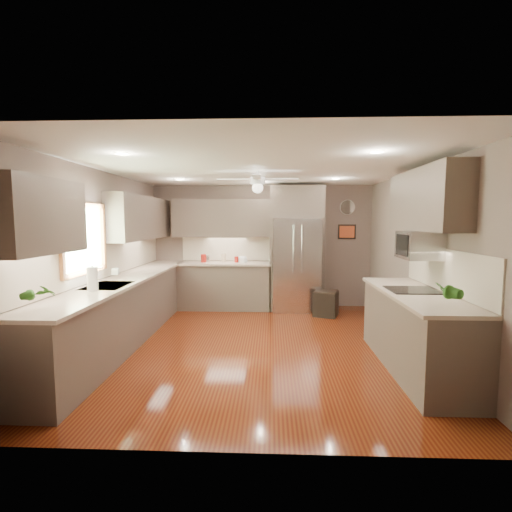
# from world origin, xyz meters

# --- Properties ---
(floor) EXTENTS (5.00, 5.00, 0.00)m
(floor) POSITION_xyz_m (0.00, 0.00, 0.00)
(floor) COLOR #481409
(floor) RESTS_ON ground
(ceiling) EXTENTS (5.00, 5.00, 0.00)m
(ceiling) POSITION_xyz_m (0.00, 0.00, 2.50)
(ceiling) COLOR white
(ceiling) RESTS_ON ground
(wall_back) EXTENTS (4.50, 0.00, 4.50)m
(wall_back) POSITION_xyz_m (0.00, 2.50, 1.25)
(wall_back) COLOR #6B5A52
(wall_back) RESTS_ON ground
(wall_front) EXTENTS (4.50, 0.00, 4.50)m
(wall_front) POSITION_xyz_m (0.00, -2.50, 1.25)
(wall_front) COLOR #6B5A52
(wall_front) RESTS_ON ground
(wall_left) EXTENTS (0.00, 5.00, 5.00)m
(wall_left) POSITION_xyz_m (-2.25, 0.00, 1.25)
(wall_left) COLOR #6B5A52
(wall_left) RESTS_ON ground
(wall_right) EXTENTS (0.00, 5.00, 5.00)m
(wall_right) POSITION_xyz_m (2.25, 0.00, 1.25)
(wall_right) COLOR #6B5A52
(wall_right) RESTS_ON ground
(canister_a) EXTENTS (0.11, 0.11, 0.17)m
(canister_a) POSITION_xyz_m (-1.17, 2.20, 1.02)
(canister_a) COLOR maroon
(canister_a) RESTS_ON back_run
(canister_b) EXTENTS (0.09, 0.09, 0.13)m
(canister_b) POSITION_xyz_m (-1.09, 2.24, 1.01)
(canister_b) COLOR silver
(canister_b) RESTS_ON back_run
(canister_c) EXTENTS (0.10, 0.10, 0.16)m
(canister_c) POSITION_xyz_m (-0.76, 2.25, 1.03)
(canister_c) COLOR #C4B093
(canister_c) RESTS_ON back_run
(canister_d) EXTENTS (0.10, 0.10, 0.12)m
(canister_d) POSITION_xyz_m (-0.50, 2.20, 1.00)
(canister_d) COLOR maroon
(canister_d) RESTS_ON back_run
(soap_bottle) EXTENTS (0.11, 0.11, 0.20)m
(soap_bottle) POSITION_xyz_m (-2.08, 0.13, 1.04)
(soap_bottle) COLOR white
(soap_bottle) RESTS_ON left_run
(potted_plant_left) EXTENTS (0.21, 0.18, 0.33)m
(potted_plant_left) POSITION_xyz_m (-1.95, -1.87, 1.11)
(potted_plant_left) COLOR #275B1A
(potted_plant_left) RESTS_ON left_run
(potted_plant_right) EXTENTS (0.22, 0.20, 0.32)m
(potted_plant_right) POSITION_xyz_m (1.92, -1.57, 1.10)
(potted_plant_right) COLOR #275B1A
(potted_plant_right) RESTS_ON right_run
(bowl) EXTENTS (0.27, 0.27, 0.05)m
(bowl) POSITION_xyz_m (-0.37, 2.19, 0.97)
(bowl) COLOR #C4B093
(bowl) RESTS_ON back_run
(left_run) EXTENTS (0.65, 4.70, 1.45)m
(left_run) POSITION_xyz_m (-1.95, 0.15, 0.48)
(left_run) COLOR #4A3C36
(left_run) RESTS_ON ground
(back_run) EXTENTS (1.85, 0.65, 1.45)m
(back_run) POSITION_xyz_m (-0.72, 2.20, 0.48)
(back_run) COLOR #4A3C36
(back_run) RESTS_ON ground
(uppers) EXTENTS (4.50, 4.70, 0.95)m
(uppers) POSITION_xyz_m (-0.74, 0.71, 1.87)
(uppers) COLOR #4A3C36
(uppers) RESTS_ON wall_left
(window) EXTENTS (0.05, 1.12, 0.92)m
(window) POSITION_xyz_m (-2.22, -0.50, 1.55)
(window) COLOR #BFF2B2
(window) RESTS_ON wall_left
(sink) EXTENTS (0.50, 0.70, 0.32)m
(sink) POSITION_xyz_m (-1.93, -0.50, 0.91)
(sink) COLOR silver
(sink) RESTS_ON left_run
(refrigerator) EXTENTS (1.06, 0.75, 2.45)m
(refrigerator) POSITION_xyz_m (0.70, 2.16, 1.19)
(refrigerator) COLOR silver
(refrigerator) RESTS_ON ground
(right_run) EXTENTS (0.70, 2.20, 1.45)m
(right_run) POSITION_xyz_m (1.93, -0.80, 0.48)
(right_run) COLOR #4A3C36
(right_run) RESTS_ON ground
(microwave) EXTENTS (0.43, 0.55, 0.34)m
(microwave) POSITION_xyz_m (2.03, -0.55, 1.48)
(microwave) COLOR silver
(microwave) RESTS_ON wall_right
(ceiling_fan) EXTENTS (1.18, 1.18, 0.32)m
(ceiling_fan) POSITION_xyz_m (-0.00, 0.30, 2.33)
(ceiling_fan) COLOR white
(ceiling_fan) RESTS_ON ceiling
(recessed_lights) EXTENTS (2.84, 3.14, 0.01)m
(recessed_lights) POSITION_xyz_m (-0.04, 0.40, 2.49)
(recessed_lights) COLOR white
(recessed_lights) RESTS_ON ceiling
(wall_clock) EXTENTS (0.30, 0.03, 0.30)m
(wall_clock) POSITION_xyz_m (1.75, 2.48, 2.05)
(wall_clock) COLOR white
(wall_clock) RESTS_ON wall_back
(framed_print) EXTENTS (0.36, 0.03, 0.30)m
(framed_print) POSITION_xyz_m (1.75, 2.48, 1.55)
(framed_print) COLOR black
(framed_print) RESTS_ON wall_back
(stool) EXTENTS (0.53, 0.53, 0.48)m
(stool) POSITION_xyz_m (1.23, 1.68, 0.24)
(stool) COLOR black
(stool) RESTS_ON ground
(paper_towel) EXTENTS (0.13, 0.13, 0.31)m
(paper_towel) POSITION_xyz_m (-1.94, -0.87, 1.08)
(paper_towel) COLOR white
(paper_towel) RESTS_ON left_run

